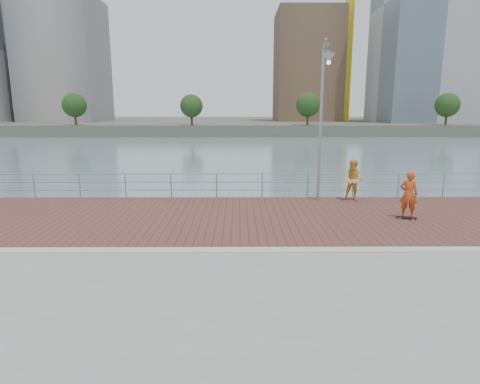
{
  "coord_description": "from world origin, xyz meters",
  "views": [
    {
      "loc": [
        -0.07,
        -10.74,
        3.95
      ],
      "look_at": [
        0.0,
        2.0,
        1.3
      ],
      "focal_mm": 30.0,
      "sensor_mm": 36.0,
      "label": 1
    }
  ],
  "objects_px": {
    "skateboarder": "(409,194)",
    "bystander": "(354,180)",
    "street_lamp": "(324,94)",
    "guardrail": "(239,183)"
  },
  "relations": [
    {
      "from": "guardrail",
      "to": "skateboarder",
      "type": "relative_size",
      "value": 23.43
    },
    {
      "from": "skateboarder",
      "to": "street_lamp",
      "type": "bearing_deg",
      "value": -24.8
    },
    {
      "from": "skateboarder",
      "to": "bystander",
      "type": "distance_m",
      "value": 3.22
    },
    {
      "from": "guardrail",
      "to": "skateboarder",
      "type": "distance_m",
      "value": 7.12
    },
    {
      "from": "guardrail",
      "to": "bystander",
      "type": "xyz_separation_m",
      "value": [
        4.95,
        -0.68,
        0.23
      ]
    },
    {
      "from": "street_lamp",
      "to": "bystander",
      "type": "relative_size",
      "value": 3.54
    },
    {
      "from": "street_lamp",
      "to": "skateboarder",
      "type": "xyz_separation_m",
      "value": [
        2.62,
        -2.73,
        -3.6
      ]
    },
    {
      "from": "skateboarder",
      "to": "bystander",
      "type": "relative_size",
      "value": 0.92
    },
    {
      "from": "guardrail",
      "to": "street_lamp",
      "type": "relative_size",
      "value": 6.12
    },
    {
      "from": "guardrail",
      "to": "street_lamp",
      "type": "xyz_separation_m",
      "value": [
        3.46,
        -0.97,
        3.84
      ]
    }
  ]
}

